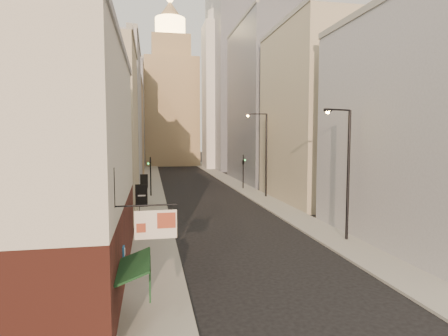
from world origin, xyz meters
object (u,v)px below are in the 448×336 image
traffic_light_right (243,163)px  streetlamp_near (346,167)px  white_tower (220,91)px  clock_tower (171,100)px  traffic_light_left (150,169)px  streetlamp_mid (264,150)px

traffic_light_right → streetlamp_near: bearing=102.5°
streetlamp_near → traffic_light_right: bearing=73.5°
white_tower → clock_tower: bearing=128.2°
white_tower → traffic_light_right: 40.40m
traffic_light_left → traffic_light_right: (13.05, 4.44, 0.22)m
traffic_light_right → traffic_light_left: bearing=30.2°
white_tower → traffic_light_left: white_tower is taller
streetlamp_mid → traffic_light_right: streetlamp_mid is taller
traffic_light_left → white_tower: bearing=-89.3°
white_tower → streetlamp_mid: 46.84m
clock_tower → streetlamp_mid: bearing=-82.2°
streetlamp_mid → traffic_light_left: (-13.79, 3.15, -2.38)m
clock_tower → streetlamp_near: bearing=-84.3°
clock_tower → white_tower: size_ratio=1.08×
traffic_light_left → traffic_light_right: size_ratio=1.00×
streetlamp_mid → traffic_light_right: bearing=110.3°
white_tower → streetlamp_near: white_tower is taller
streetlamp_near → traffic_light_left: bearing=102.6°
clock_tower → traffic_light_left: clock_tower is taller
white_tower → traffic_light_left: size_ratio=8.30×
clock_tower → streetlamp_mid: (8.08, -59.00, -11.70)m
streetlamp_near → clock_tower: bearing=78.1°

